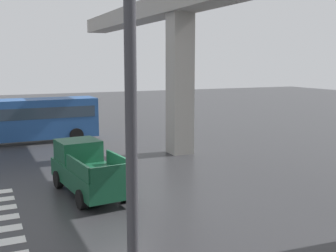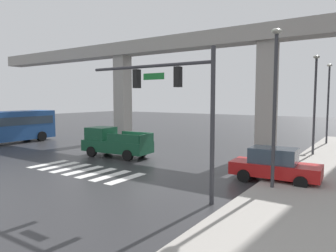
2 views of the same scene
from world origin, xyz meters
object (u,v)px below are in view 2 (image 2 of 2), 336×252
pickup_truck (114,143)px  traffic_signal_mast (176,94)px  sedan_red (274,165)px  street_lamp_mid_block (315,93)px  street_lamp_far_north (328,94)px  street_lamp_near_corner (275,90)px

pickup_truck → traffic_signal_mast: size_ratio=0.81×
sedan_red → street_lamp_mid_block: 9.42m
pickup_truck → street_lamp_far_north: (11.98, 14.89, 3.57)m
street_lamp_near_corner → street_lamp_mid_block: 10.27m
traffic_signal_mast → street_lamp_near_corner: size_ratio=0.90×
pickup_truck → street_lamp_far_north: street_lamp_far_north is taller
sedan_red → street_lamp_far_north: (0.36, 15.46, 3.70)m
street_lamp_near_corner → street_lamp_far_north: 17.07m
street_lamp_near_corner → street_lamp_mid_block: (0.00, 10.27, 0.00)m
street_lamp_mid_block → sedan_red: bearing=-92.4°
sedan_red → street_lamp_near_corner: bearing=-77.4°
street_lamp_near_corner → street_lamp_far_north: size_ratio=1.00×
pickup_truck → street_lamp_far_north: size_ratio=0.73×
street_lamp_mid_block → traffic_signal_mast: bearing=-103.2°
street_lamp_near_corner → street_lamp_mid_block: size_ratio=1.00×
street_lamp_near_corner → street_lamp_far_north: same height
sedan_red → street_lamp_far_north: size_ratio=0.61×
traffic_signal_mast → street_lamp_near_corner: (3.17, 3.23, 0.17)m
street_lamp_near_corner → traffic_signal_mast: bearing=-134.4°
pickup_truck → traffic_signal_mast: traffic_signal_mast is taller
pickup_truck → traffic_signal_mast: bearing=-31.6°
sedan_red → street_lamp_far_north: bearing=88.7°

